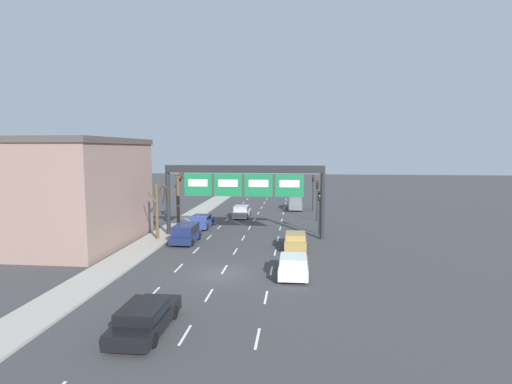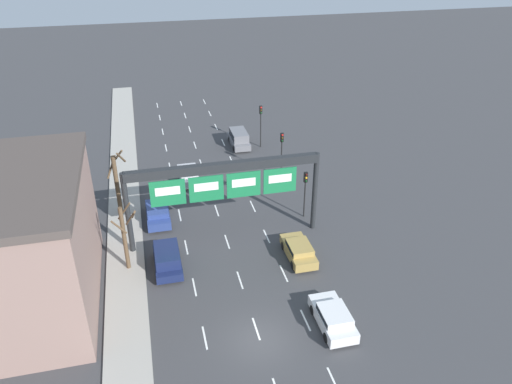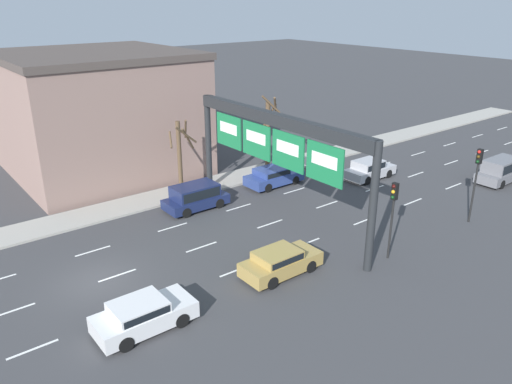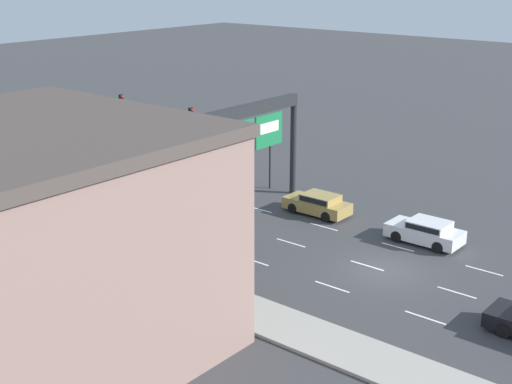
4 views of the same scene
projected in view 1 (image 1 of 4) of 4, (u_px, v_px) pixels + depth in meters
The scene contains 17 objects.
ground_plane at pixel (222, 274), 26.99m from camera, with size 220.00×220.00×0.00m, color #3D3D3F.
sidewalk_left at pixel (109, 269), 27.78m from camera, with size 2.80×110.00×0.15m.
lane_dashes at pixel (247, 233), 40.34m from camera, with size 6.72×67.00×0.01m.
sign_gantry at pixel (244, 180), 37.60m from camera, with size 15.22×0.70×6.88m.
building_near at pixel (52, 191), 35.19m from camera, with size 13.64×13.37×9.36m.
suv_grey at pixel (296, 202), 55.68m from camera, with size 1.88×4.49×1.81m.
car_silver at pixel (242, 211), 49.16m from camera, with size 1.85×4.19×1.49m.
car_white at pixel (293, 265), 26.53m from camera, with size 1.93×4.22×1.37m.
car_blue at pixel (201, 221), 42.81m from camera, with size 1.97×4.41×1.37m.
car_gold at pixel (295, 240), 33.90m from camera, with size 1.83×4.23×1.35m.
car_black at pixel (145, 317), 18.28m from camera, with size 1.99×4.85×1.38m.
suv_navy at pixel (186, 232), 35.94m from camera, with size 1.97×4.23×1.66m.
traffic_light_near_gantry at pixel (313, 186), 54.35m from camera, with size 0.30×0.35×4.86m.
traffic_light_mid_block at pixel (320, 204), 39.03m from camera, with size 0.30×0.35×4.31m.
traffic_light_far_end at pixel (317, 192), 46.66m from camera, with size 0.30×0.35×4.73m.
tree_bare_closest at pixel (158, 207), 36.58m from camera, with size 1.86×1.87×5.34m.
tree_bare_second at pixel (178, 195), 44.88m from camera, with size 1.80×1.89×6.06m.
Camera 1 is at (4.95, -25.88, 8.38)m, focal length 28.00 mm.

